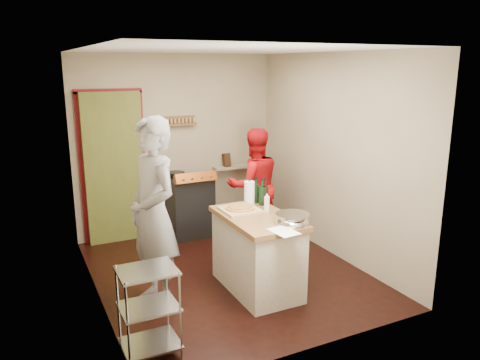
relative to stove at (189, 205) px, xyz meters
name	(u,v)px	position (x,y,z in m)	size (l,w,h in m)	color
floor	(227,272)	(-0.05, -1.42, -0.45)	(3.50, 3.50, 0.00)	black
back_wall	(134,159)	(-0.69, 0.36, 0.68)	(3.00, 0.44, 2.60)	tan
left_wall	(91,181)	(-1.55, -1.42, 0.85)	(0.04, 3.50, 2.60)	tan
right_wall	(333,156)	(1.45, -1.42, 0.85)	(0.04, 3.50, 2.60)	tan
ceiling	(226,49)	(-0.05, -1.42, 2.16)	(3.00, 3.50, 0.02)	white
stove	(189,205)	(0.00, 0.00, 0.00)	(0.60, 0.63, 1.00)	black
wire_shelving	(149,308)	(-1.33, -2.62, -0.01)	(0.48, 0.40, 0.80)	silver
island	(258,250)	(0.08, -1.96, 0.01)	(0.70, 1.28, 1.17)	beige
person_stripe	(154,214)	(-1.02, -1.79, 0.53)	(0.72, 0.47, 1.97)	#B0B0B5
person_red	(254,185)	(0.75, -0.60, 0.35)	(0.78, 0.61, 1.60)	#AF0B10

